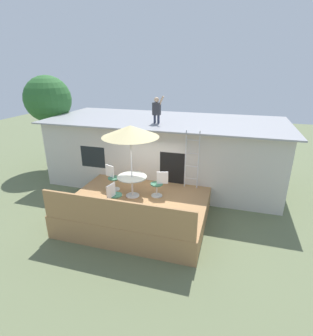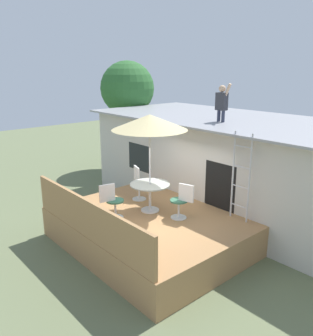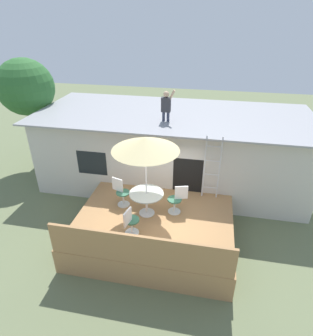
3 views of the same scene
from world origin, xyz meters
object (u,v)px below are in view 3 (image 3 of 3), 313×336
(patio_table, at_px, (147,198))
(patio_chair_right, at_px, (177,199))
(person_figure, at_px, (166,104))
(backyard_tree, at_px, (26,88))
(patio_chair_near, at_px, (130,222))
(step_ladder, at_px, (212,168))
(patio_chair_left, at_px, (121,192))
(patio_umbrella, at_px, (145,144))

(patio_table, distance_m, patio_chair_right, 0.94)
(patio_table, height_order, person_figure, person_figure)
(patio_chair_right, relative_size, backyard_tree, 0.19)
(patio_table, bearing_deg, patio_chair_right, 16.60)
(patio_chair_right, bearing_deg, patio_chair_near, 32.62)
(step_ladder, relative_size, patio_chair_near, 2.39)
(patio_table, distance_m, person_figure, 3.37)
(step_ladder, xyz_separation_m, backyard_tree, (-7.79, 2.40, 1.63))
(person_figure, relative_size, patio_chair_near, 1.21)
(patio_chair_right, distance_m, patio_chair_near, 1.71)
(patio_table, height_order, backyard_tree, backyard_tree)
(backyard_tree, bearing_deg, patio_chair_near, -39.75)
(person_figure, xyz_separation_m, patio_chair_right, (0.76, -2.34, -2.27))
(person_figure, bearing_deg, patio_chair_right, -71.99)
(patio_chair_left, relative_size, backyard_tree, 0.19)
(patio_umbrella, height_order, patio_chair_near, patio_umbrella)
(patio_umbrella, xyz_separation_m, step_ladder, (1.86, 1.32, -1.25))
(backyard_tree, bearing_deg, patio_chair_right, -26.82)
(patio_chair_left, bearing_deg, patio_umbrella, -0.00)
(step_ladder, bearing_deg, patio_umbrella, -144.72)
(step_ladder, xyz_separation_m, person_figure, (-1.73, 1.29, 1.62))
(person_figure, xyz_separation_m, patio_chair_left, (-1.04, -2.29, -2.27))
(person_figure, bearing_deg, patio_table, -92.92)
(step_ladder, height_order, person_figure, person_figure)
(patio_table, bearing_deg, patio_chair_near, -102.28)
(person_figure, height_order, patio_chair_left, person_figure)
(patio_chair_near, bearing_deg, person_figure, 6.67)
(patio_chair_right, xyz_separation_m, backyard_tree, (-6.83, 3.45, 2.27))
(patio_chair_right, bearing_deg, patio_umbrella, 0.00)
(person_figure, bearing_deg, patio_chair_near, -95.61)
(patio_chair_right, bearing_deg, step_ladder, -149.22)
(patio_table, distance_m, backyard_tree, 7.32)
(patio_chair_left, bearing_deg, backyard_tree, 165.49)
(patio_chair_right, bearing_deg, backyard_tree, -43.42)
(patio_umbrella, height_order, patio_chair_right, patio_umbrella)
(person_figure, xyz_separation_m, backyard_tree, (-6.07, 1.11, 0.01))
(patio_umbrella, distance_m, backyard_tree, 7.01)
(patio_chair_left, xyz_separation_m, patio_chair_right, (1.80, -0.06, 0.00))
(step_ladder, bearing_deg, patio_chair_near, -131.62)
(step_ladder, bearing_deg, patio_chair_left, -160.23)
(patio_table, bearing_deg, patio_chair_left, 160.47)
(patio_chair_right, bearing_deg, patio_table, -0.00)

